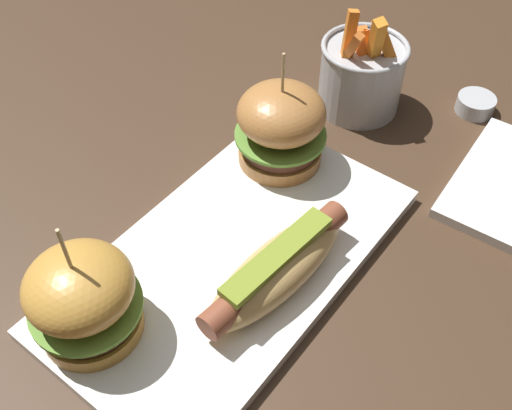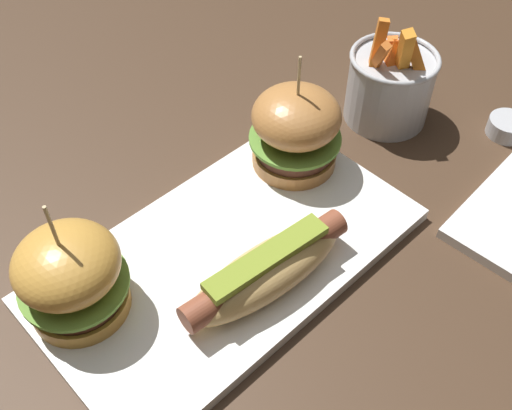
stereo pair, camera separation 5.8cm
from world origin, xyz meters
The scene contains 7 objects.
ground_plane centered at (0.00, 0.00, 0.00)m, with size 3.00×3.00×0.00m, color #422D1E.
platter_main centered at (0.00, 0.00, 0.01)m, with size 0.38×0.21×0.01m, color white.
hot_dog centered at (0.00, -0.05, 0.04)m, with size 0.18×0.07×0.05m.
slider_left centered at (-0.14, 0.05, 0.06)m, with size 0.10×0.10×0.13m.
slider_right centered at (0.14, 0.04, 0.06)m, with size 0.10×0.10×0.14m.
fries_bucket centered at (0.29, 0.03, 0.05)m, with size 0.11×0.11×0.14m.
sauce_ramekin centered at (0.37, -0.09, 0.01)m, with size 0.05×0.05×0.02m.
Camera 1 is at (-0.27, -0.24, 0.49)m, focal length 42.56 mm.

